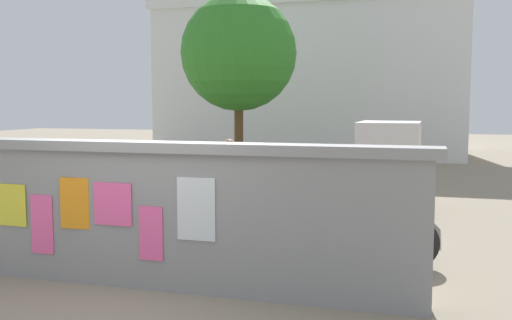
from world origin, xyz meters
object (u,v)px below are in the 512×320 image
(bicycle_near, at_px, (177,229))
(person_walking, at_px, (66,176))
(motorcycle, at_px, (159,197))
(bicycle_far, at_px, (376,242))
(person_bystander, at_px, (229,176))
(auto_rickshaw_truck, at_px, (340,167))
(tree_roadside, at_px, (239,53))

(bicycle_near, bearing_deg, person_walking, 162.48)
(motorcycle, xyz_separation_m, bicycle_near, (1.29, -2.05, -0.10))
(bicycle_far, xyz_separation_m, person_bystander, (-2.59, 1.46, 0.62))
(auto_rickshaw_truck, distance_m, bicycle_far, 4.36)
(tree_roadside, bearing_deg, motorcycle, -85.47)
(motorcycle, bearing_deg, bicycle_near, -57.88)
(bicycle_far, relative_size, person_walking, 1.02)
(bicycle_far, xyz_separation_m, tree_roadside, (-4.70, 8.55, 3.33))
(tree_roadside, bearing_deg, bicycle_far, -61.22)
(auto_rickshaw_truck, xyz_separation_m, motorcycle, (-3.11, -2.19, -0.44))
(auto_rickshaw_truck, relative_size, bicycle_near, 2.17)
(motorcycle, relative_size, bicycle_far, 1.15)
(bicycle_near, xyz_separation_m, bicycle_far, (2.89, 0.05, 0.00))
(auto_rickshaw_truck, xyz_separation_m, person_walking, (-4.22, -3.48, 0.09))
(person_walking, bearing_deg, person_bystander, 15.62)
(motorcycle, xyz_separation_m, tree_roadside, (-0.52, 6.55, 3.23))
(person_walking, bearing_deg, auto_rickshaw_truck, 39.53)
(bicycle_far, distance_m, person_bystander, 3.04)
(auto_rickshaw_truck, distance_m, motorcycle, 3.83)
(bicycle_near, height_order, tree_roadside, tree_roadside)
(person_walking, bearing_deg, motorcycle, 49.49)
(person_bystander, height_order, tree_roadside, tree_roadside)
(motorcycle, xyz_separation_m, person_bystander, (1.59, -0.54, 0.52))
(bicycle_far, bearing_deg, auto_rickshaw_truck, 104.28)
(person_bystander, bearing_deg, bicycle_far, -29.42)
(person_walking, bearing_deg, tree_roadside, 85.71)
(motorcycle, bearing_deg, person_walking, -130.51)
(bicycle_near, relative_size, bicycle_far, 1.01)
(bicycle_far, height_order, tree_roadside, tree_roadside)
(bicycle_near, relative_size, person_bystander, 1.03)
(motorcycle, distance_m, tree_roadside, 7.32)
(motorcycle, bearing_deg, auto_rickshaw_truck, 35.08)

